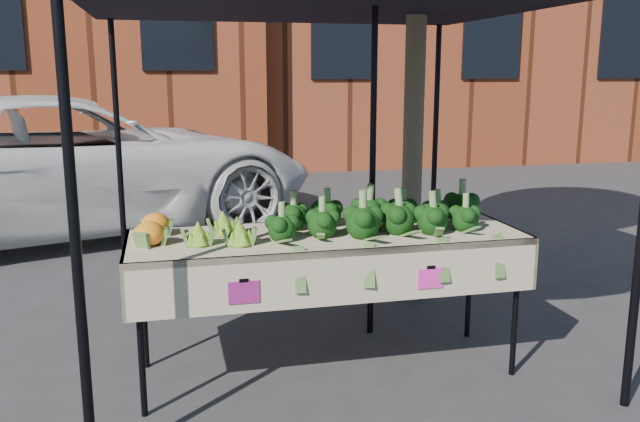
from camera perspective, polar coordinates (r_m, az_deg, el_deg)
The scene contains 7 objects.
ground at distance 4.25m, azimuth -1.85°, elevation -14.19°, with size 90.00×90.00×0.00m, color #2E2E30.
table at distance 4.18m, azimuth 0.62°, elevation -7.95°, with size 2.41×0.82×0.90m.
canopy at distance 4.61m, azimuth 0.09°, elevation 5.65°, with size 3.16×3.16×2.74m, color black, non-canonical shape.
broccoli_heap at distance 4.13m, azimuth 4.94°, elevation 0.04°, with size 1.46×0.56×0.25m, color black.
romanesco_cluster at distance 3.92m, azimuth -8.82°, elevation -1.14°, with size 0.42×0.46×0.19m, color #80B02B.
cauliflower_pair at distance 3.99m, azimuth -14.20°, elevation -1.27°, with size 0.22×0.42×0.17m, color orange.
street_tree at distance 5.39m, azimuth 8.31°, elevation 16.68°, with size 2.37×2.37×4.67m, color #1E4C14, non-canonical shape.
Camera 1 is at (-0.72, -3.75, 1.86)m, focal length 37.25 mm.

